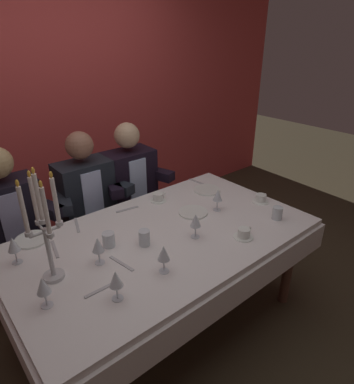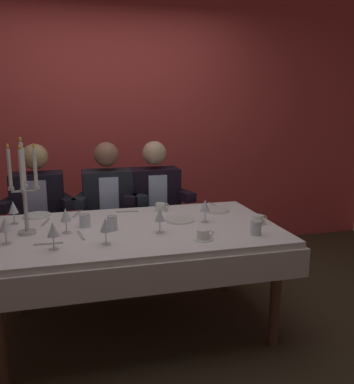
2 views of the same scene
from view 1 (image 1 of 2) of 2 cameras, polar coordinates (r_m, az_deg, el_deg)
name	(u,v)px [view 1 (image 1 of 2)]	position (r m, az deg, el deg)	size (l,w,h in m)	color
ground_plane	(166,320)	(2.61, -1.97, -21.00)	(12.00, 12.00, 0.00)	#3B3222
back_wall	(49,100)	(3.32, -20.97, 14.46)	(6.00, 0.12, 2.70)	#D14342
dining_table	(164,250)	(2.20, -2.22, -9.82)	(1.94, 1.14, 0.74)	white
candelabra	(45,229)	(1.75, -21.65, -5.89)	(0.19, 0.19, 0.62)	silver
dinner_plate_0	(32,239)	(2.26, -23.52, -7.42)	(0.21, 0.21, 0.01)	white
dinner_plate_1	(193,212)	(2.37, 2.75, -3.46)	(0.21, 0.21, 0.01)	white
dinner_plate_2	(207,190)	(2.71, 5.12, 0.37)	(0.21, 0.21, 0.01)	white
wine_glass_0	(218,196)	(2.38, 6.95, -0.64)	(0.07, 0.07, 0.16)	silver
wine_glass_1	(196,221)	(2.06, 3.19, -4.96)	(0.07, 0.07, 0.16)	silver
wine_glass_2	(97,245)	(1.88, -13.40, -8.82)	(0.07, 0.07, 0.16)	silver
wine_glass_3	(164,254)	(1.77, -2.29, -10.47)	(0.07, 0.07, 0.16)	silver
wine_glass_4	(116,280)	(1.64, -10.39, -14.50)	(0.07, 0.07, 0.16)	silver
wine_glass_5	(43,286)	(1.69, -21.89, -14.67)	(0.07, 0.07, 0.16)	silver
wine_glass_6	(13,245)	(2.04, -26.14, -8.14)	(0.07, 0.07, 0.16)	silver
water_tumbler_0	(144,238)	(2.03, -5.58, -7.77)	(0.07, 0.07, 0.10)	silver
water_tumbler_1	(109,240)	(2.05, -11.58, -7.96)	(0.07, 0.07, 0.09)	silver
water_tumbler_2	(277,213)	(2.38, 16.73, -3.46)	(0.07, 0.07, 0.09)	silver
coffee_cup_0	(158,197)	(2.54, -3.22, -0.94)	(0.13, 0.12, 0.06)	white
coffee_cup_1	(261,199)	(2.59, 14.09, -1.11)	(0.13, 0.12, 0.06)	white
coffee_cup_2	(244,233)	(2.14, 11.33, -6.94)	(0.13, 0.12, 0.06)	white
spoon_0	(127,209)	(2.44, -8.48, -2.95)	(0.17, 0.02, 0.01)	#B7B7BC
spoon_1	(100,290)	(1.77, -12.92, -15.94)	(0.17, 0.02, 0.01)	#B7B7BC
knife_2	(198,182)	(2.86, 3.56, 1.70)	(0.19, 0.02, 0.01)	#B7B7BC
knife_3	(77,225)	(2.32, -16.68, -5.41)	(0.19, 0.02, 0.01)	#B7B7BC
knife_4	(122,263)	(1.92, -9.44, -11.91)	(0.19, 0.02, 0.01)	#B7B7BC
knife_5	(55,249)	(2.13, -20.10, -9.11)	(0.19, 0.02, 0.01)	#B7B7BC
seated_diner_0	(9,216)	(2.62, -26.69, -3.70)	(0.63, 0.48, 1.24)	brown
seated_diner_1	(85,193)	(2.77, -15.37, -0.20)	(0.63, 0.48, 1.24)	brown
seated_diner_2	(129,180)	(2.95, -8.11, 2.06)	(0.63, 0.48, 1.24)	brown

